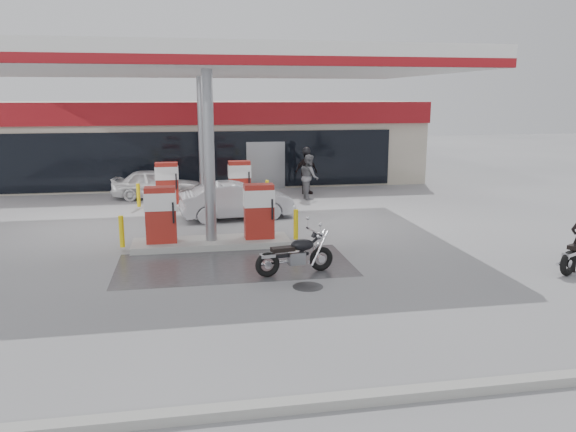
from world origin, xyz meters
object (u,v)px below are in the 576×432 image
object	(u,v)px
pump_island_near	(211,222)
pump_island_far	(204,189)
parked_motorcycle	(296,255)
sedan_white	(157,184)
attendant	(309,177)
parked_car_left	(24,175)
hatchback_silver	(237,200)
biker_walking	(306,172)

from	to	relation	value
pump_island_near	pump_island_far	bearing A→B (deg)	90.00
pump_island_far	parked_motorcycle	bearing A→B (deg)	-77.92
pump_island_near	sedan_white	distance (m)	8.42
attendant	sedan_white	bearing A→B (deg)	77.20
pump_island_far	attendant	size ratio (longest dim) A/B	2.72
sedan_white	parked_car_left	xyz separation A→B (m)	(-6.28, 3.80, 0.03)
sedan_white	hatchback_silver	size ratio (longest dim) A/B	0.94
parked_motorcycle	attendant	bearing A→B (deg)	65.25
hatchback_silver	biker_walking	xyz separation A→B (m)	(3.50, 4.60, 0.32)
pump_island_near	parked_motorcycle	distance (m)	3.56
parked_car_left	biker_walking	xyz separation A→B (m)	(12.75, -3.80, 0.32)
pump_island_near	hatchback_silver	distance (m)	3.76
pump_island_near	parked_car_left	world-z (taller)	pump_island_near
pump_island_near	hatchback_silver	world-z (taller)	pump_island_near
parked_motorcycle	pump_island_near	bearing A→B (deg)	112.15
parked_motorcycle	attendant	size ratio (longest dim) A/B	1.07
sedan_white	attendant	xyz separation A→B (m)	(6.34, -1.20, 0.31)
parked_car_left	biker_walking	world-z (taller)	biker_walking
parked_car_left	biker_walking	bearing A→B (deg)	-81.87
sedan_white	parked_car_left	bearing A→B (deg)	66.10
biker_walking	parked_car_left	bearing A→B (deg)	141.21
parked_motorcycle	hatchback_silver	world-z (taller)	hatchback_silver
pump_island_far	biker_walking	distance (m)	5.08
parked_motorcycle	biker_walking	world-z (taller)	biker_walking
pump_island_far	attendant	bearing A→B (deg)	12.70
parked_motorcycle	sedan_white	xyz separation A→B (m)	(-3.82, 11.19, 0.17)
hatchback_silver	parked_car_left	distance (m)	12.50
pump_island_near	attendant	bearing A→B (deg)	57.63
sedan_white	hatchback_silver	distance (m)	5.48
parked_motorcycle	parked_car_left	world-z (taller)	parked_car_left
hatchback_silver	biker_walking	size ratio (longest dim) A/B	2.03
biker_walking	hatchback_silver	bearing A→B (deg)	-149.42
sedan_white	parked_car_left	world-z (taller)	parked_car_left
attendant	parked_motorcycle	bearing A→B (deg)	163.80
parked_car_left	biker_walking	size ratio (longest dim) A/B	2.33
pump_island_near	hatchback_silver	bearing A→B (deg)	73.36
pump_island_near	biker_walking	distance (m)	9.39
parked_motorcycle	hatchback_silver	bearing A→B (deg)	86.71
parked_motorcycle	sedan_white	bearing A→B (deg)	98.23
parked_motorcycle	attendant	xyz separation A→B (m)	(2.51, 9.99, 0.48)
sedan_white	biker_walking	distance (m)	6.48
pump_island_near	parked_motorcycle	world-z (taller)	pump_island_near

